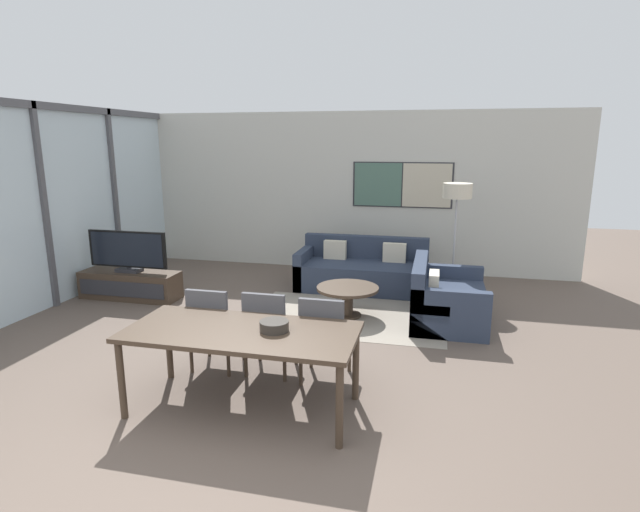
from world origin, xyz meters
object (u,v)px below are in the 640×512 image
(dining_chair_left, at_px, (213,323))
(dining_chair_centre, at_px, (268,327))
(dining_chair_right, at_px, (324,334))
(fruit_bowl, at_px, (274,325))
(floor_lamp, at_px, (457,197))
(sofa_side, at_px, (442,301))
(tv_console, at_px, (130,285))
(television, at_px, (128,252))
(dining_table, at_px, (242,337))
(coffee_table, at_px, (348,294))
(sofa_main, at_px, (363,271))

(dining_chair_left, distance_m, dining_chair_centre, 0.57)
(dining_chair_right, bearing_deg, dining_chair_left, 179.11)
(fruit_bowl, xyz_separation_m, floor_lamp, (1.56, 3.88, 0.71))
(dining_chair_centre, xyz_separation_m, fruit_bowl, (0.28, -0.64, 0.28))
(sofa_side, bearing_deg, fruit_bowl, 151.50)
(dining_chair_centre, bearing_deg, tv_console, 146.01)
(tv_console, bearing_deg, television, 90.00)
(dining_table, xyz_separation_m, dining_chair_centre, (0.00, 0.68, -0.17))
(dining_chair_centre, relative_size, fruit_bowl, 3.51)
(tv_console, bearing_deg, sofa_side, 0.70)
(dining_table, relative_size, dining_chair_centre, 2.25)
(sofa_side, xyz_separation_m, coffee_table, (-1.23, -0.10, 0.04))
(television, distance_m, fruit_bowl, 4.01)
(dining_chair_centre, height_order, fruit_bowl, dining_chair_centre)
(television, height_order, dining_chair_left, television)
(coffee_table, height_order, dining_chair_left, dining_chair_left)
(coffee_table, bearing_deg, television, 179.12)
(floor_lamp, bearing_deg, dining_table, -115.18)
(sofa_side, bearing_deg, coffee_table, 94.88)
(fruit_bowl, bearing_deg, coffee_table, 85.76)
(dining_chair_right, bearing_deg, television, 150.19)
(sofa_main, height_order, dining_chair_right, dining_chair_right)
(dining_table, bearing_deg, dining_chair_right, 48.16)
(television, xyz_separation_m, dining_chair_right, (3.39, -1.94, -0.22))
(sofa_main, relative_size, dining_table, 1.03)
(dining_table, height_order, fruit_bowl, fruit_bowl)
(television, xyz_separation_m, dining_chair_centre, (2.82, -1.90, -0.22))
(tv_console, distance_m, sofa_side, 4.51)
(sofa_side, xyz_separation_m, dining_chair_right, (-1.12, -2.00, 0.23))
(dining_chair_centre, relative_size, dining_chair_right, 1.00)
(coffee_table, bearing_deg, dining_chair_right, -86.70)
(sofa_main, relative_size, dining_chair_right, 2.31)
(television, relative_size, sofa_main, 0.61)
(dining_table, bearing_deg, sofa_side, 57.36)
(coffee_table, xyz_separation_m, dining_table, (-0.46, -2.53, 0.36))
(tv_console, relative_size, sofa_main, 0.73)
(tv_console, distance_m, television, 0.51)
(dining_chair_centre, bearing_deg, coffee_table, 75.92)
(television, height_order, dining_chair_centre, television)
(dining_table, bearing_deg, coffee_table, 79.62)
(sofa_side, xyz_separation_m, dining_chair_centre, (-1.69, -1.96, 0.23))
(dining_chair_left, bearing_deg, tv_console, 139.39)
(dining_chair_right, bearing_deg, dining_chair_centre, 175.80)
(sofa_side, height_order, dining_chair_centre, dining_chair_centre)
(coffee_table, relative_size, dining_chair_right, 0.94)
(tv_console, xyz_separation_m, sofa_main, (3.28, 1.34, 0.07))
(television, distance_m, dining_chair_right, 3.92)
(dining_chair_right, bearing_deg, sofa_side, 60.81)
(dining_table, distance_m, floor_lamp, 4.41)
(television, xyz_separation_m, dining_table, (2.82, -2.58, -0.05))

